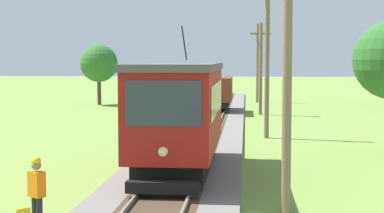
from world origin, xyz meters
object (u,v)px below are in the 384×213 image
object	(u,v)px
track_worker	(37,191)
tree_right_far	(99,63)
freight_car	(215,92)
utility_pole_distant	(257,62)
utility_pole_near_tram	(287,67)
utility_pole_far	(261,68)
utility_pole_mid	(267,56)
red_tram	(180,112)
gravel_pile	(151,103)

from	to	relation	value
track_worker	tree_right_far	xyz separation A→B (m)	(-7.96, 37.87, 2.60)
freight_car	utility_pole_distant	distance (m)	11.85
freight_car	utility_pole_distant	bearing A→B (deg)	73.66
utility_pole_near_tram	utility_pole_far	size ratio (longest dim) A/B	1.12
utility_pole_distant	track_worker	distance (m)	42.62
freight_car	utility_pole_mid	distance (m)	14.36
red_tram	utility_pole_mid	xyz separation A→B (m)	(3.28, 10.16, 1.94)
freight_car	tree_right_far	bearing A→B (deg)	146.43
utility_pole_far	tree_right_far	bearing A→B (deg)	149.57
freight_car	utility_pole_near_tram	distance (m)	28.76
freight_car	utility_pole_mid	bearing A→B (deg)	-76.57
utility_pole_near_tram	tree_right_far	size ratio (longest dim) A/B	1.41
red_tram	gravel_pile	size ratio (longest dim) A/B	3.75
red_tram	utility_pole_mid	size ratio (longest dim) A/B	1.06
utility_pole_near_tram	track_worker	size ratio (longest dim) A/B	4.11
freight_car	utility_pole_far	world-z (taller)	utility_pole_far
red_tram	freight_car	xyz separation A→B (m)	(-0.00, 23.89, -0.64)
utility_pole_mid	utility_pole_distant	size ratio (longest dim) A/B	1.12
freight_car	utility_pole_near_tram	world-z (taller)	utility_pole_near_tram
utility_pole_near_tram	freight_car	bearing A→B (deg)	96.57
gravel_pile	tree_right_far	xyz separation A→B (m)	(-4.96, 2.56, 3.19)
utility_pole_near_tram	track_worker	xyz separation A→B (m)	(-5.74, -2.47, -2.78)
red_tram	freight_car	distance (m)	23.90
tree_right_far	freight_car	bearing A→B (deg)	-33.57
utility_pole_near_tram	utility_pole_mid	bearing A→B (deg)	90.00
freight_car	utility_pole_near_tram	bearing A→B (deg)	-83.43
utility_pole_mid	gravel_pile	xyz separation A→B (m)	(-8.75, 18.09, -3.73)
red_tram	freight_car	world-z (taller)	red_tram
freight_car	gravel_pile	xyz separation A→B (m)	(-5.47, 4.35, -1.16)
red_tram	track_worker	world-z (taller)	red_tram
utility_pole_mid	utility_pole_distant	xyz separation A→B (m)	(-0.00, 24.93, -0.44)
freight_car	gravel_pile	distance (m)	7.08
freight_car	utility_pole_distant	xyz separation A→B (m)	(3.28, 11.19, 2.13)
utility_pole_near_tram	gravel_pile	bearing A→B (deg)	104.91
track_worker	tree_right_far	world-z (taller)	tree_right_far
utility_pole_far	track_worker	distance (m)	30.46
utility_pole_mid	utility_pole_distant	distance (m)	24.93
freight_car	gravel_pile	bearing A→B (deg)	141.47
utility_pole_near_tram	utility_pole_distant	world-z (taller)	utility_pole_near_tram
tree_right_far	track_worker	bearing A→B (deg)	-78.13
red_tram	utility_pole_distant	world-z (taller)	utility_pole_distant
red_tram	tree_right_far	size ratio (longest dim) A/B	1.63
red_tram	utility_pole_distant	distance (m)	35.27
utility_pole_near_tram	utility_pole_far	xyz separation A→B (m)	(0.00, 27.36, -0.41)
red_tram	utility_pole_near_tram	bearing A→B (deg)	-54.50
tree_right_far	utility_pole_far	bearing A→B (deg)	-30.43
freight_car	utility_pole_far	size ratio (longest dim) A/B	0.80
gravel_pile	tree_right_far	world-z (taller)	tree_right_far
red_tram	utility_pole_near_tram	size ratio (longest dim) A/B	1.16
freight_car	tree_right_far	distance (m)	12.68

